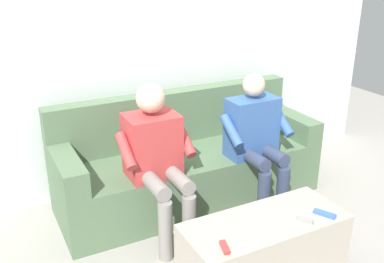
{
  "coord_description": "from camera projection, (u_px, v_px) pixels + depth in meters",
  "views": [
    {
      "loc": [
        1.51,
        2.89,
        1.95
      ],
      "look_at": [
        0.0,
        -0.04,
        0.64
      ],
      "focal_mm": 41.09,
      "sensor_mm": 36.0,
      "label": 1
    }
  ],
  "objects": [
    {
      "name": "person_right_seated",
      "position": [
        156.0,
        153.0,
        3.15
      ],
      "size": [
        0.53,
        0.61,
        1.14
      ],
      "color": "#B23838",
      "rests_on": "ground"
    },
    {
      "name": "ground_plane",
      "position": [
        232.0,
        240.0,
        3.25
      ],
      "size": [
        8.0,
        8.0,
        0.0
      ],
      "primitive_type": "plane",
      "color": "gray"
    },
    {
      "name": "coffee_table",
      "position": [
        264.0,
        246.0,
        2.87
      ],
      "size": [
        1.08,
        0.46,
        0.39
      ],
      "color": "#A89E8E",
      "rests_on": "ground"
    },
    {
      "name": "remote_gray",
      "position": [
        304.0,
        220.0,
        2.78
      ],
      "size": [
        0.09,
        0.11,
        0.03
      ],
      "primitive_type": "cube",
      "rotation": [
        0.0,
        0.0,
        5.28
      ],
      "color": "gray",
      "rests_on": "coffee_table"
    },
    {
      "name": "back_wall",
      "position": [
        162.0,
        40.0,
        3.78
      ],
      "size": [
        4.65,
        0.06,
        2.57
      ],
      "primitive_type": "cube",
      "color": "silver",
      "rests_on": "ground"
    },
    {
      "name": "remote_blue",
      "position": [
        324.0,
        214.0,
        2.85
      ],
      "size": [
        0.11,
        0.15,
        0.02
      ],
      "primitive_type": "cube",
      "rotation": [
        0.0,
        0.0,
        2.05
      ],
      "color": "#3860B7",
      "rests_on": "coffee_table"
    },
    {
      "name": "remote_red",
      "position": [
        225.0,
        247.0,
        2.52
      ],
      "size": [
        0.07,
        0.12,
        0.02
      ],
      "primitive_type": "cube",
      "rotation": [
        0.0,
        0.0,
        1.29
      ],
      "color": "#B73333",
      "rests_on": "coffee_table"
    },
    {
      "name": "person_left_seated",
      "position": [
        256.0,
        135.0,
        3.49
      ],
      "size": [
        0.56,
        0.49,
        1.12
      ],
      "color": "#335693",
      "rests_on": "ground"
    },
    {
      "name": "couch",
      "position": [
        188.0,
        165.0,
        3.73
      ],
      "size": [
        2.2,
        0.74,
        0.9
      ],
      "color": "#516B4C",
      "rests_on": "ground"
    }
  ]
}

